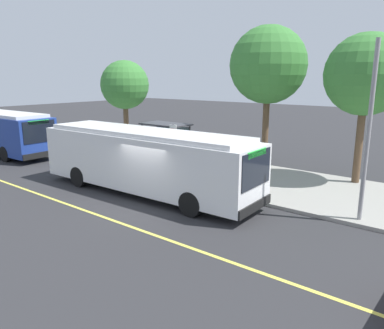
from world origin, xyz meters
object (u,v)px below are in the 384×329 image
transit_bus_main (145,159)px  route_sign_post (173,143)px  waiting_bench (167,155)px  pedestrian_commuter (125,150)px

transit_bus_main → route_sign_post: bearing=100.2°
transit_bus_main → waiting_bench: 5.69m
transit_bus_main → route_sign_post: (-0.45, 2.48, 0.34)m
waiting_bench → route_sign_post: route_sign_post is taller
waiting_bench → pedestrian_commuter: (-1.43, -2.12, 0.48)m
pedestrian_commuter → waiting_bench: bearing=56.0°
transit_bus_main → waiting_bench: (-2.94, 4.77, -0.98)m
route_sign_post → waiting_bench: bearing=137.6°
pedestrian_commuter → route_sign_post: bearing=-2.5°
route_sign_post → pedestrian_commuter: (-3.93, 0.17, -0.84)m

